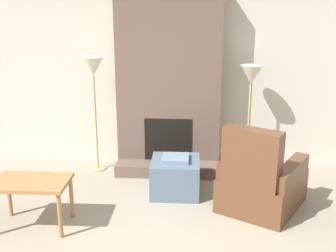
# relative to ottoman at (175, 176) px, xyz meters

# --- Properties ---
(wall_back) EXTENTS (7.11, 0.06, 2.60)m
(wall_back) POSITION_rel_ottoman_xyz_m (-0.14, 1.11, 1.07)
(wall_back) COLOR beige
(wall_back) RESTS_ON ground_plane
(fireplace) EXTENTS (1.45, 0.67, 2.60)m
(fireplace) POSITION_rel_ottoman_xyz_m (-0.14, 0.89, 1.00)
(fireplace) COLOR brown
(fireplace) RESTS_ON ground_plane
(ottoman) EXTENTS (0.60, 0.60, 0.49)m
(ottoman) POSITION_rel_ottoman_xyz_m (0.00, 0.00, 0.00)
(ottoman) COLOR slate
(ottoman) RESTS_ON ground_plane
(armchair) EXTENTS (1.17, 1.23, 1.05)m
(armchair) POSITION_rel_ottoman_xyz_m (1.00, -0.36, 0.07)
(armchair) COLOR brown
(armchair) RESTS_ON ground_plane
(side_table) EXTENTS (0.79, 0.50, 0.54)m
(side_table) POSITION_rel_ottoman_xyz_m (-1.49, -0.92, 0.23)
(side_table) COLOR #9E7042
(side_table) RESTS_ON ground_plane
(floor_lamp_left) EXTENTS (0.30, 0.30, 1.62)m
(floor_lamp_left) POSITION_rel_ottoman_xyz_m (-1.16, 0.73, 1.17)
(floor_lamp_left) COLOR tan
(floor_lamp_left) RESTS_ON ground_plane
(floor_lamp_right) EXTENTS (0.30, 0.30, 1.53)m
(floor_lamp_right) POSITION_rel_ottoman_xyz_m (0.98, 0.73, 1.08)
(floor_lamp_right) COLOR tan
(floor_lamp_right) RESTS_ON ground_plane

